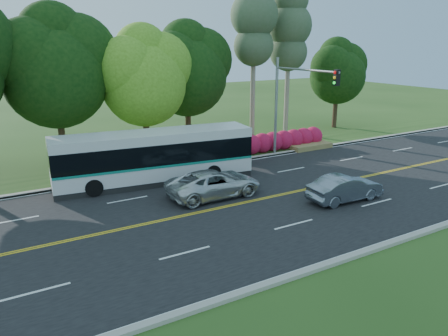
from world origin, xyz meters
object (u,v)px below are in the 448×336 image
sedan (345,188)px  suv (214,184)px  traffic_signal (293,94)px  transit_bus (154,157)px

sedan → suv: 6.88m
traffic_signal → transit_bus: bearing=178.8°
traffic_signal → suv: traffic_signal is taller
transit_bus → suv: bearing=-59.2°
transit_bus → traffic_signal: bearing=5.4°
transit_bus → suv: size_ratio=2.27×
sedan → transit_bus: bearing=45.2°
traffic_signal → transit_bus: traffic_signal is taller
suv → sedan: bearing=-125.8°
traffic_signal → sedan: 9.16m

